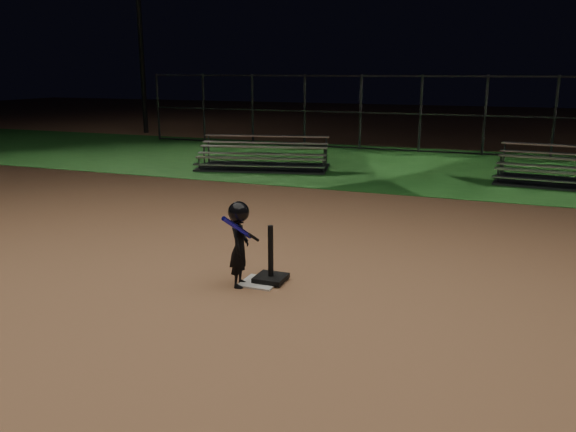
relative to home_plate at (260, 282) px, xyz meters
The scene contains 8 objects.
ground 0.01m from the home_plate, ahead, with size 80.00×80.00×0.00m, color #966544.
grass_strip 10.00m from the home_plate, 90.00° to the left, with size 60.00×8.00×0.01m, color #1A4F19.
home_plate is the anchor object (origin of this frame).
batting_tee 0.20m from the home_plate, 40.17° to the left, with size 0.38×0.38×0.72m.
child_batter 0.62m from the home_plate, 140.32° to the right, with size 0.40×0.60×1.09m.
bleacher_left 8.87m from the home_plate, 113.15° to the left, with size 3.80×2.44×0.86m.
backstop_fence 13.06m from the home_plate, 90.00° to the left, with size 20.08×0.08×2.50m.
light_pole_left 19.79m from the home_plate, 128.77° to the left, with size 0.90×0.53×8.30m.
Camera 1 is at (2.84, -6.36, 2.64)m, focal length 36.16 mm.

